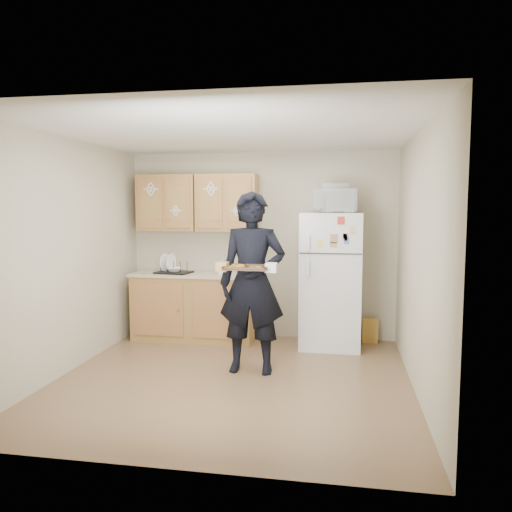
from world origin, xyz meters
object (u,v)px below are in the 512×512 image
Objects in this scene: person at (252,283)px; baking_tray at (247,268)px; microwave at (335,201)px; refrigerator at (331,280)px; dish_rack at (174,266)px.

person reaches higher than baking_tray.
person is at bearing -127.81° from microwave.
dish_rack is (-2.05, -0.05, 0.14)m from refrigerator.
baking_tray is at bearing -119.22° from refrigerator.
microwave reaches higher than person.
refrigerator is 2.06m from dish_rack.
microwave reaches higher than dish_rack.
baking_tray is 1.76m from microwave.
person is at bearing -125.16° from refrigerator.
microwave is 2.27m from dish_rack.
person is (-0.80, -1.14, 0.12)m from refrigerator.
person reaches higher than dish_rack.
refrigerator is at bearing 132.10° from microwave.
dish_rack is at bearing -178.64° from refrigerator.
dish_rack is at bearing 138.47° from person.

